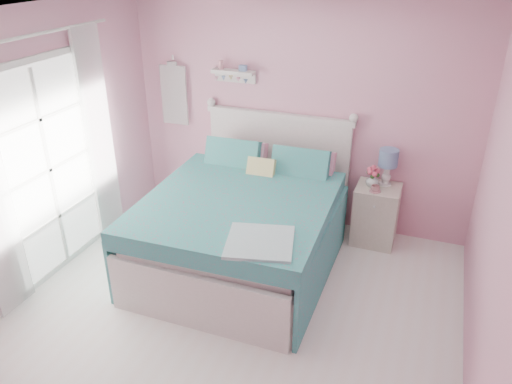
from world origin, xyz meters
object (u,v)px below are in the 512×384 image
Objects in this scene: bed at (245,226)px; table_lamp at (388,160)px; vase at (372,180)px; nightstand at (375,214)px; teacup at (375,189)px.

bed is 5.56× the size of table_lamp.
table_lamp is 2.88× the size of vase.
vase is at bearing -177.77° from nightstand.
bed is 3.39× the size of nightstand.
nightstand is 0.39m from teacup.
teacup is at bearing -100.74° from nightstand.
bed reaches higher than nightstand.
table_lamp is 0.27m from vase.
bed reaches higher than table_lamp.
bed is at bearing -147.40° from teacup.
bed is 1.48m from vase.
nightstand is at bearing -121.59° from table_lamp.
teacup is at bearing -110.22° from table_lamp.
nightstand is 4.72× the size of vase.
table_lamp is at bearing 34.83° from vase.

